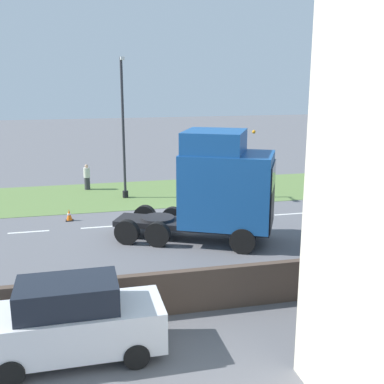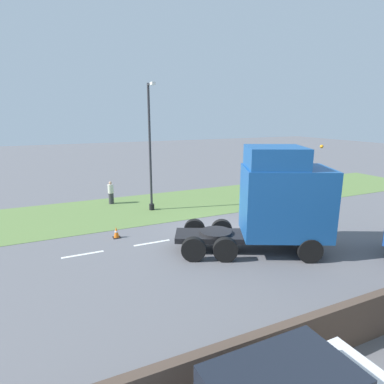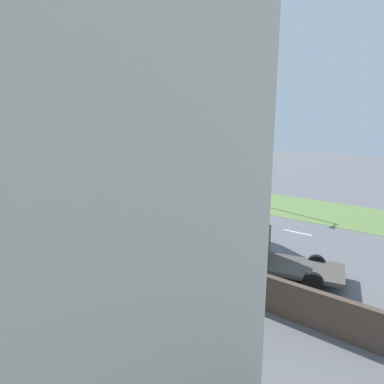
{
  "view_description": "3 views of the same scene",
  "coord_description": "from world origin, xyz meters",
  "px_view_note": "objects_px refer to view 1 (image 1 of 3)",
  "views": [
    {
      "loc": [
        21.85,
        -4.62,
        6.87
      ],
      "look_at": [
        -0.19,
        0.55,
        1.4
      ],
      "focal_mm": 45.0,
      "sensor_mm": 36.0,
      "label": 1
    },
    {
      "loc": [
        13.97,
        -8.19,
        6.0
      ],
      "look_at": [
        -2.16,
        -0.78,
        1.75
      ],
      "focal_mm": 30.0,
      "sensor_mm": 36.0,
      "label": 2
    },
    {
      "loc": [
        18.82,
        12.53,
        6.54
      ],
      "look_at": [
        0.9,
        -2.02,
        1.69
      ],
      "focal_mm": 30.0,
      "sensor_mm": 36.0,
      "label": 3
    }
  ],
  "objects_px": {
    "lorry_cab": "(221,187)",
    "pedestrian": "(87,177)",
    "traffic_cone_lead": "(69,215)",
    "parked_car": "(73,321)",
    "flatbed_truck": "(373,226)",
    "lamp_post": "(124,135)"
  },
  "relations": [
    {
      "from": "lorry_cab",
      "to": "pedestrian",
      "type": "height_order",
      "value": "lorry_cab"
    },
    {
      "from": "lorry_cab",
      "to": "pedestrian",
      "type": "distance_m",
      "value": 12.41
    },
    {
      "from": "lorry_cab",
      "to": "traffic_cone_lead",
      "type": "bearing_deg",
      "value": -99.99
    },
    {
      "from": "lorry_cab",
      "to": "parked_car",
      "type": "height_order",
      "value": "lorry_cab"
    },
    {
      "from": "parked_car",
      "to": "flatbed_truck",
      "type": "bearing_deg",
      "value": 110.61
    },
    {
      "from": "lamp_post",
      "to": "pedestrian",
      "type": "xyz_separation_m",
      "value": [
        -2.67,
        -2.1,
        -2.88
      ]
    },
    {
      "from": "parked_car",
      "to": "traffic_cone_lead",
      "type": "distance_m",
      "value": 12.12
    },
    {
      "from": "pedestrian",
      "to": "traffic_cone_lead",
      "type": "bearing_deg",
      "value": -8.74
    },
    {
      "from": "flatbed_truck",
      "to": "parked_car",
      "type": "xyz_separation_m",
      "value": [
        4.29,
        -11.11,
        -0.33
      ]
    },
    {
      "from": "parked_car",
      "to": "lamp_post",
      "type": "distance_m",
      "value": 16.43
    },
    {
      "from": "lamp_post",
      "to": "pedestrian",
      "type": "distance_m",
      "value": 4.45
    },
    {
      "from": "lamp_post",
      "to": "traffic_cone_lead",
      "type": "height_order",
      "value": "lamp_post"
    },
    {
      "from": "lamp_post",
      "to": "traffic_cone_lead",
      "type": "xyz_separation_m",
      "value": [
        3.86,
        -3.1,
        -3.37
      ]
    },
    {
      "from": "parked_car",
      "to": "traffic_cone_lead",
      "type": "xyz_separation_m",
      "value": [
        -12.1,
        -0.29,
        -0.71
      ]
    },
    {
      "from": "flatbed_truck",
      "to": "lamp_post",
      "type": "height_order",
      "value": "lamp_post"
    },
    {
      "from": "flatbed_truck",
      "to": "pedestrian",
      "type": "distance_m",
      "value": 17.72
    },
    {
      "from": "pedestrian",
      "to": "traffic_cone_lead",
      "type": "height_order",
      "value": "pedestrian"
    },
    {
      "from": "flatbed_truck",
      "to": "parked_car",
      "type": "height_order",
      "value": "flatbed_truck"
    },
    {
      "from": "pedestrian",
      "to": "flatbed_truck",
      "type": "bearing_deg",
      "value": 35.93
    },
    {
      "from": "flatbed_truck",
      "to": "pedestrian",
      "type": "height_order",
      "value": "flatbed_truck"
    },
    {
      "from": "traffic_cone_lead",
      "to": "lorry_cab",
      "type": "bearing_deg",
      "value": 53.97
    },
    {
      "from": "lorry_cab",
      "to": "traffic_cone_lead",
      "type": "distance_m",
      "value": 8.06
    }
  ]
}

